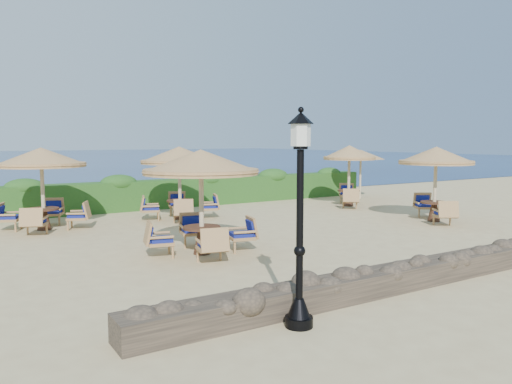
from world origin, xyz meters
name	(u,v)px	position (x,y,z in m)	size (l,w,h in m)	color
ground	(293,230)	(0.00, 0.00, 0.00)	(120.00, 120.00, 0.00)	tan
sea	(21,159)	(0.00, 70.00, 0.00)	(160.00, 160.00, 0.00)	#0C1F51
hedge	(198,192)	(0.00, 7.20, 0.60)	(18.00, 0.90, 1.20)	#1D4917
stone_wall	(462,264)	(0.00, -6.20, 0.22)	(15.00, 0.65, 0.44)	brown
lamp_post	(300,228)	(-4.80, -6.80, 1.55)	(0.44, 0.44, 3.31)	black
extra_parasol	(361,155)	(7.80, 5.20, 2.17)	(2.30, 2.30, 2.41)	beige
cafe_set_0	(201,181)	(-3.94, -1.50, 1.86)	(2.94, 2.94, 2.65)	beige
cafe_set_1	(436,166)	(5.30, -1.21, 1.97)	(2.59, 2.74, 2.65)	beige
cafe_set_2	(42,174)	(-6.80, 4.26, 1.82)	(2.85, 2.85, 2.65)	beige
cafe_set_3	(179,169)	(-2.21, 3.98, 1.82)	(2.88, 2.88, 2.65)	beige
cafe_set_4	(349,163)	(5.53, 3.51, 1.89)	(2.28, 2.64, 2.65)	beige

